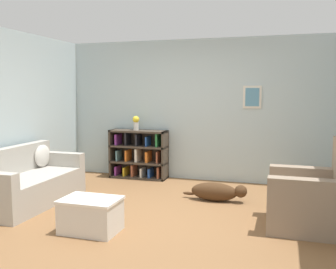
{
  "coord_description": "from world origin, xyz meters",
  "views": [
    {
      "loc": [
        1.53,
        -4.56,
        1.65
      ],
      "look_at": [
        0.0,
        0.4,
        1.05
      ],
      "focal_mm": 40.0,
      "sensor_mm": 36.0,
      "label": 1
    }
  ],
  "objects_px": {
    "bookshelf": "(139,155)",
    "vase": "(136,122)",
    "couch": "(27,183)",
    "coffee_table": "(91,214)",
    "dog": "(217,192)",
    "recliner_chair": "(315,198)"
  },
  "relations": [
    {
      "from": "bookshelf",
      "to": "vase",
      "type": "relative_size",
      "value": 4.06
    },
    {
      "from": "couch",
      "to": "coffee_table",
      "type": "xyz_separation_m",
      "value": [
        1.45,
        -0.72,
        -0.1
      ]
    },
    {
      "from": "dog",
      "to": "vase",
      "type": "height_order",
      "value": "vase"
    },
    {
      "from": "recliner_chair",
      "to": "dog",
      "type": "relative_size",
      "value": 1.1
    },
    {
      "from": "bookshelf",
      "to": "coffee_table",
      "type": "height_order",
      "value": "bookshelf"
    },
    {
      "from": "coffee_table",
      "to": "dog",
      "type": "height_order",
      "value": "coffee_table"
    },
    {
      "from": "bookshelf",
      "to": "recliner_chair",
      "type": "height_order",
      "value": "recliner_chair"
    },
    {
      "from": "recliner_chair",
      "to": "dog",
      "type": "xyz_separation_m",
      "value": [
        -1.31,
        0.8,
        -0.23
      ]
    },
    {
      "from": "coffee_table",
      "to": "vase",
      "type": "xyz_separation_m",
      "value": [
        -0.54,
        2.76,
        0.86
      ]
    },
    {
      "from": "coffee_table",
      "to": "dog",
      "type": "relative_size",
      "value": 0.68
    },
    {
      "from": "recliner_chair",
      "to": "vase",
      "type": "xyz_separation_m",
      "value": [
        -3.06,
        1.88,
        0.7
      ]
    },
    {
      "from": "coffee_table",
      "to": "couch",
      "type": "bearing_deg",
      "value": 153.56
    },
    {
      "from": "bookshelf",
      "to": "dog",
      "type": "xyz_separation_m",
      "value": [
        1.69,
        -1.1,
        -0.3
      ]
    },
    {
      "from": "couch",
      "to": "recliner_chair",
      "type": "relative_size",
      "value": 1.61
    },
    {
      "from": "couch",
      "to": "coffee_table",
      "type": "height_order",
      "value": "couch"
    },
    {
      "from": "coffee_table",
      "to": "recliner_chair",
      "type": "bearing_deg",
      "value": 19.3
    },
    {
      "from": "recliner_chair",
      "to": "coffee_table",
      "type": "xyz_separation_m",
      "value": [
        -2.52,
        -0.88,
        -0.16
      ]
    },
    {
      "from": "couch",
      "to": "bookshelf",
      "type": "relative_size",
      "value": 1.6
    },
    {
      "from": "couch",
      "to": "dog",
      "type": "bearing_deg",
      "value": 19.85
    },
    {
      "from": "couch",
      "to": "vase",
      "type": "relative_size",
      "value": 6.48
    },
    {
      "from": "couch",
      "to": "dog",
      "type": "height_order",
      "value": "couch"
    },
    {
      "from": "bookshelf",
      "to": "recliner_chair",
      "type": "bearing_deg",
      "value": -32.27
    }
  ]
}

